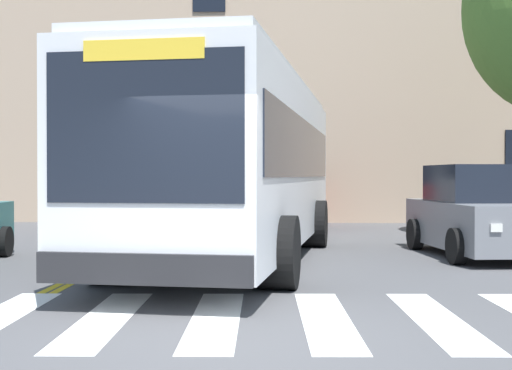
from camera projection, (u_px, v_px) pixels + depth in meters
ground_plane at (226, 343)px, 6.80m from camera, size 120.00×120.00×0.00m
crosswalk at (160, 318)px, 7.94m from camera, size 9.25×3.62×0.01m
lane_line_yellow_inner at (178, 227)px, 22.01m from camera, size 0.12×36.00×0.01m
lane_line_yellow_outer at (183, 227)px, 22.00m from camera, size 0.12×36.00×0.01m
city_bus at (237, 163)px, 13.57m from camera, size 3.99×11.48×3.42m
car_grey_far_lane at (480, 215)px, 14.13m from camera, size 2.42×4.40×1.81m
car_red_behind_bus at (287, 192)px, 22.63m from camera, size 2.40×4.76×2.25m
building_facade at (351, 95)px, 28.62m from camera, size 39.06×9.83×9.64m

